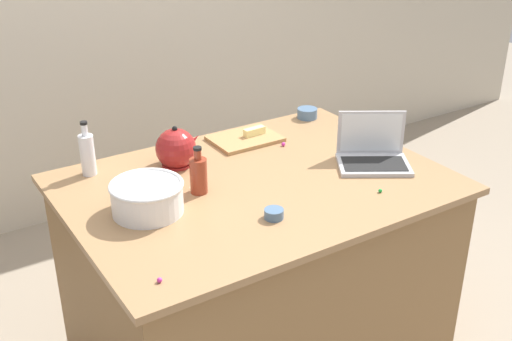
{
  "coord_description": "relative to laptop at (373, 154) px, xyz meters",
  "views": [
    {
      "loc": [
        -1.28,
        -2.01,
        2.09
      ],
      "look_at": [
        0.0,
        0.0,
        0.95
      ],
      "focal_mm": 44.47,
      "sensor_mm": 36.0,
      "label": 1
    }
  ],
  "objects": [
    {
      "name": "ramekin_wide",
      "position": [
        -0.64,
        -0.17,
        -0.03
      ],
      "size": [
        0.07,
        0.07,
        0.04
      ],
      "primitive_type": "cylinder",
      "color": "slate",
      "rests_on": "island_counter"
    },
    {
      "name": "island_counter",
      "position": [
        -0.53,
        0.13,
        -0.5
      ],
      "size": [
        1.56,
        1.14,
        0.9
      ],
      "color": "olive",
      "rests_on": "ground"
    },
    {
      "name": "candy_3",
      "position": [
        -0.16,
        -0.23,
        -0.04
      ],
      "size": [
        0.02,
        0.02,
        0.02
      ],
      "primitive_type": "sphere",
      "color": "green",
      "rests_on": "island_counter"
    },
    {
      "name": "candy_1",
      "position": [
        -1.05,
        0.17,
        -0.04
      ],
      "size": [
        0.02,
        0.02,
        0.02
      ],
      "primitive_type": "sphere",
      "color": "red",
      "rests_on": "island_counter"
    },
    {
      "name": "bottle_soy",
      "position": [
        -0.78,
        0.17,
        0.03
      ],
      "size": [
        0.07,
        0.07,
        0.2
      ],
      "color": "maroon",
      "rests_on": "island_counter"
    },
    {
      "name": "candy_2",
      "position": [
        0.01,
        -0.06,
        -0.04
      ],
      "size": [
        0.02,
        0.02,
        0.02
      ],
      "primitive_type": "sphere",
      "color": "green",
      "rests_on": "island_counter"
    },
    {
      "name": "candy_5",
      "position": [
        -0.22,
        0.37,
        -0.04
      ],
      "size": [
        0.02,
        0.02,
        0.02
      ],
      "primitive_type": "sphere",
      "color": "#CC3399",
      "rests_on": "island_counter"
    },
    {
      "name": "candy_6",
      "position": [
        -0.9,
        0.4,
        -0.04
      ],
      "size": [
        0.02,
        0.02,
        0.02
      ],
      "primitive_type": "sphere",
      "color": "red",
      "rests_on": "island_counter"
    },
    {
      "name": "ramekin_small",
      "position": [
        0.09,
        0.61,
        -0.02
      ],
      "size": [
        0.1,
        0.1,
        0.05
      ],
      "primitive_type": "cylinder",
      "color": "slate",
      "rests_on": "island_counter"
    },
    {
      "name": "candy_0",
      "position": [
        -1.18,
        -0.32,
        -0.04
      ],
      "size": [
        0.02,
        0.02,
        0.02
      ],
      "primitive_type": "sphere",
      "color": "#CC3399",
      "rests_on": "island_counter"
    },
    {
      "name": "ramekin_medium",
      "position": [
        -0.99,
        0.36,
        -0.03
      ],
      "size": [
        0.08,
        0.08,
        0.04
      ],
      "primitive_type": "cylinder",
      "color": "slate",
      "rests_on": "island_counter"
    },
    {
      "name": "mixing_bowl_large",
      "position": [
        -1.02,
        0.13,
        0.02
      ],
      "size": [
        0.28,
        0.28,
        0.12
      ],
      "color": "white",
      "rests_on": "island_counter"
    },
    {
      "name": "kettle",
      "position": [
        -0.74,
        0.45,
        0.03
      ],
      "size": [
        0.21,
        0.18,
        0.2
      ],
      "color": "maroon",
      "rests_on": "island_counter"
    },
    {
      "name": "bottle_vinegar",
      "position": [
        -1.1,
        0.57,
        0.05
      ],
      "size": [
        0.06,
        0.06,
        0.24
      ],
      "color": "white",
      "rests_on": "island_counter"
    },
    {
      "name": "laptop",
      "position": [
        0.0,
        0.0,
        0.0
      ],
      "size": [
        0.38,
        0.36,
        0.22
      ],
      "color": "#B7B7BC",
      "rests_on": "island_counter"
    },
    {
      "name": "butter_stick_left",
      "position": [
        -0.29,
        0.53,
        -0.01
      ],
      "size": [
        0.11,
        0.04,
        0.04
      ],
      "primitive_type": "cube",
      "rotation": [
        0.0,
        0.0,
        0.06
      ],
      "color": "#F4E58C",
      "rests_on": "cutting_board"
    },
    {
      "name": "cutting_board",
      "position": [
        -0.34,
        0.53,
        -0.04
      ],
      "size": [
        0.32,
        0.24,
        0.02
      ],
      "primitive_type": "cube",
      "color": "#AD7F4C",
      "rests_on": "island_counter"
    },
    {
      "name": "wall_back",
      "position": [
        -0.53,
        1.93,
        0.35
      ],
      "size": [
        8.0,
        0.1,
        2.6
      ],
      "primitive_type": "cube",
      "color": "beige",
      "rests_on": "ground"
    }
  ]
}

